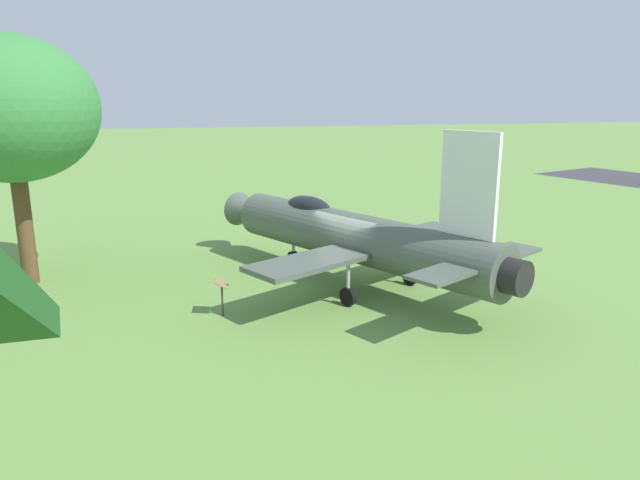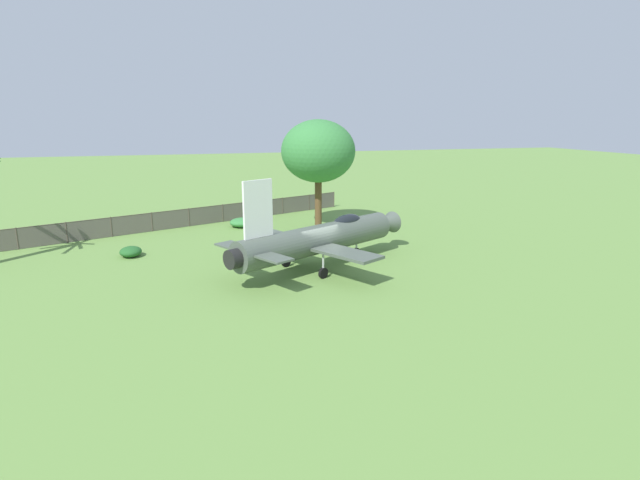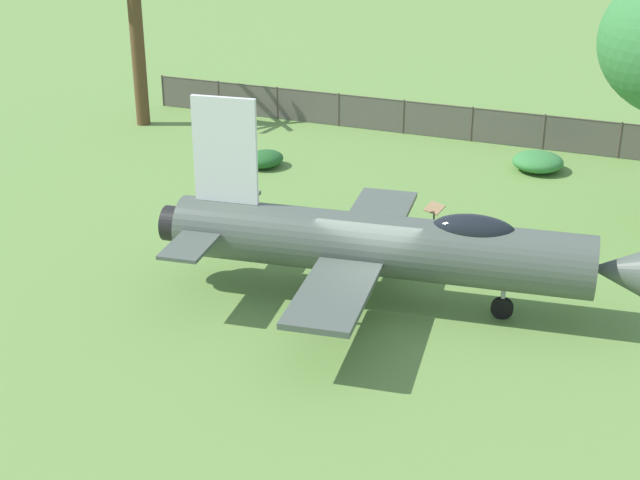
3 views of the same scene
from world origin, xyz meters
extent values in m
plane|color=#668E42|center=(0.00, 0.00, 0.00)|extent=(200.00, 200.00, 0.00)
cylinder|color=#4C564C|center=(0.00, 0.00, 1.74)|extent=(6.91, 10.70, 1.68)
cone|color=#4C564C|center=(3.01, -5.47, 1.74)|extent=(2.02, 2.09, 1.43)
cylinder|color=black|center=(-2.84, 5.17, 1.74)|extent=(1.17, 1.01, 1.01)
ellipsoid|color=black|center=(1.20, -2.18, 2.45)|extent=(1.85, 2.36, 0.84)
cube|color=white|center=(-2.07, 3.76, 4.05)|extent=(0.99, 1.65, 2.95)
cube|color=#4C564C|center=(2.13, 1.81, 1.53)|extent=(4.16, 3.33, 0.16)
cube|color=#4C564C|center=(-2.67, -0.83, 1.53)|extent=(4.16, 3.33, 0.16)
cube|color=#4C564C|center=(-0.76, 4.99, 1.91)|extent=(2.11, 1.83, 0.10)
cube|color=#4C564C|center=(-3.81, 3.32, 1.91)|extent=(2.11, 1.83, 0.10)
cylinder|color=#A5A8AD|center=(1.63, -2.97, 0.94)|extent=(0.12, 0.12, 1.27)
cylinder|color=black|center=(1.63, -2.97, 0.30)|extent=(0.45, 0.61, 0.60)
cylinder|color=#A5A8AD|center=(0.81, 1.73, 0.94)|extent=(0.12, 0.12, 1.27)
cylinder|color=black|center=(0.81, 1.73, 0.30)|extent=(0.45, 0.61, 0.60)
cylinder|color=#A5A8AD|center=(-1.89, 0.25, 0.94)|extent=(0.12, 0.12, 1.27)
cylinder|color=black|center=(-1.89, 0.25, 0.30)|extent=(0.45, 0.61, 0.60)
cylinder|color=brown|center=(11.08, -3.17, 2.22)|extent=(0.55, 0.55, 4.45)
ellipsoid|color=#387F3D|center=(11.08, -3.17, 6.02)|extent=(5.72, 5.79, 4.86)
cylinder|color=#333333|center=(4.72, 1.66, 0.45)|extent=(0.06, 0.06, 0.90)
cube|color=olive|center=(4.72, 1.66, 1.02)|extent=(0.46, 0.64, 0.25)
camera|label=1|loc=(5.77, 18.48, 6.52)|focal=32.86mm
camera|label=2|loc=(-27.10, 7.72, 8.54)|focal=28.28mm
camera|label=3|loc=(-17.34, -14.40, 11.69)|focal=51.41mm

